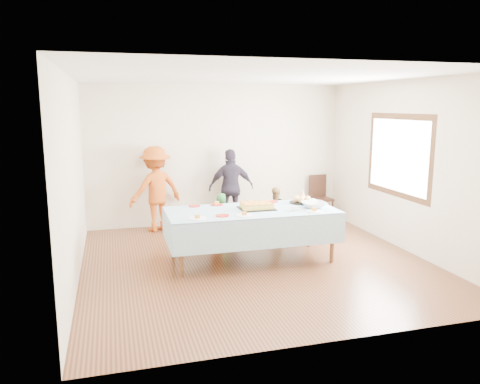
% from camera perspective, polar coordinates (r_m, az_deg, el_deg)
% --- Properties ---
extents(ground, '(5.00, 5.00, 0.00)m').
position_cam_1_polar(ground, '(7.07, 1.87, -8.47)').
color(ground, '#462214').
rests_on(ground, ground).
extents(room_walls, '(5.04, 5.04, 2.72)m').
position_cam_1_polar(room_walls, '(6.73, 2.39, 6.00)').
color(room_walls, beige).
rests_on(room_walls, ground).
extents(party_table, '(2.50, 1.10, 0.78)m').
position_cam_1_polar(party_table, '(6.94, 1.41, -2.61)').
color(party_table, brown).
rests_on(party_table, ground).
extents(birthday_cake, '(0.52, 0.40, 0.09)m').
position_cam_1_polar(birthday_cake, '(6.97, 2.03, -1.73)').
color(birthday_cake, black).
rests_on(birthday_cake, party_table).
extents(rolls_tray, '(0.38, 0.38, 0.11)m').
position_cam_1_polar(rolls_tray, '(7.44, 7.54, -0.98)').
color(rolls_tray, black).
rests_on(rolls_tray, party_table).
extents(punch_bowl, '(0.36, 0.36, 0.09)m').
position_cam_1_polar(punch_bowl, '(7.13, 8.99, -1.56)').
color(punch_bowl, silver).
rests_on(punch_bowl, party_table).
extents(party_hat, '(0.11, 0.11, 0.19)m').
position_cam_1_polar(party_hat, '(7.65, 7.64, -0.31)').
color(party_hat, silver).
rests_on(party_hat, party_table).
extents(fork_pile, '(0.24, 0.18, 0.07)m').
position_cam_1_polar(fork_pile, '(6.89, 6.34, -2.00)').
color(fork_pile, white).
rests_on(fork_pile, party_table).
extents(plate_red_far_a, '(0.18, 0.18, 0.01)m').
position_cam_1_polar(plate_red_far_a, '(7.18, -5.59, -1.70)').
color(plate_red_far_a, red).
rests_on(plate_red_far_a, party_table).
extents(plate_red_far_b, '(0.19, 0.19, 0.01)m').
position_cam_1_polar(plate_red_far_b, '(7.25, -2.84, -1.55)').
color(plate_red_far_b, red).
rests_on(plate_red_far_b, party_table).
extents(plate_red_far_c, '(0.20, 0.20, 0.01)m').
position_cam_1_polar(plate_red_far_c, '(7.33, 1.41, -1.40)').
color(plate_red_far_c, red).
rests_on(plate_red_far_c, party_table).
extents(plate_red_far_d, '(0.18, 0.18, 0.01)m').
position_cam_1_polar(plate_red_far_d, '(7.49, 3.99, -1.16)').
color(plate_red_far_d, red).
rests_on(plate_red_far_d, party_table).
extents(plate_red_near, '(0.20, 0.20, 0.01)m').
position_cam_1_polar(plate_red_near, '(6.53, -2.17, -2.89)').
color(plate_red_near, red).
rests_on(plate_red_near, party_table).
extents(plate_white_left, '(0.24, 0.24, 0.01)m').
position_cam_1_polar(plate_white_left, '(6.39, -5.23, -3.23)').
color(plate_white_left, white).
rests_on(plate_white_left, party_table).
extents(plate_white_mid, '(0.22, 0.22, 0.01)m').
position_cam_1_polar(plate_white_mid, '(6.54, 0.52, -2.86)').
color(plate_white_mid, white).
rests_on(plate_white_mid, party_table).
extents(plate_white_right, '(0.23, 0.23, 0.01)m').
position_cam_1_polar(plate_white_right, '(6.88, 9.01, -2.33)').
color(plate_white_right, white).
rests_on(plate_white_right, party_table).
extents(dining_chair, '(0.42, 0.42, 0.89)m').
position_cam_1_polar(dining_chair, '(9.74, 9.69, -0.30)').
color(dining_chair, black).
rests_on(dining_chair, ground).
extents(toddler_left, '(0.28, 0.19, 0.75)m').
position_cam_1_polar(toddler_left, '(7.72, -2.92, -3.93)').
color(toddler_left, '#E35A1C').
rests_on(toddler_left, ground).
extents(toddler_mid, '(0.42, 0.34, 0.75)m').
position_cam_1_polar(toddler_mid, '(8.46, -2.28, -2.64)').
color(toddler_mid, '#287933').
rests_on(toddler_mid, ground).
extents(toddler_right, '(0.44, 0.35, 0.87)m').
position_cam_1_polar(toddler_right, '(8.43, 4.25, -2.30)').
color(toddler_right, '#AC8450').
rests_on(toddler_right, ground).
extents(adult_left, '(1.16, 0.91, 1.57)m').
position_cam_1_polar(adult_left, '(8.74, -10.24, 0.38)').
color(adult_left, '#BC5117').
rests_on(adult_left, ground).
extents(adult_right, '(0.89, 0.41, 1.49)m').
position_cam_1_polar(adult_right, '(8.99, -1.08, 0.55)').
color(adult_right, '#2F2938').
rests_on(adult_right, ground).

